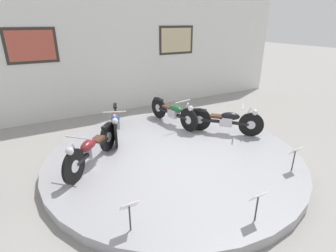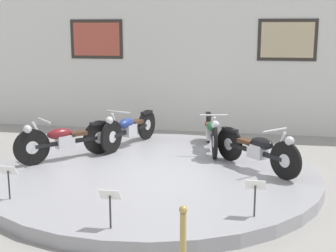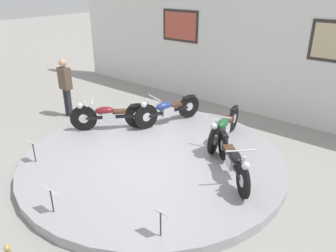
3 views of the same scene
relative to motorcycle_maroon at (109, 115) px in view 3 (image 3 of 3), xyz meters
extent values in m
plane|color=gray|center=(1.76, -0.31, -0.59)|extent=(60.00, 60.00, 0.00)
cylinder|color=#99999E|center=(1.76, -0.31, -0.49)|extent=(5.69, 5.69, 0.20)
cube|color=silver|center=(1.76, 3.88, 1.54)|extent=(14.00, 0.20, 4.26)
cube|color=#2D2823|center=(-0.64, 3.77, 1.75)|extent=(1.40, 0.02, 1.00)
cube|color=#B24C3D|center=(-0.64, 3.77, 1.75)|extent=(1.24, 0.02, 0.84)
cylinder|color=black|center=(-0.43, -0.46, -0.06)|extent=(0.49, 0.52, 0.66)
cylinder|color=silver|center=(-0.43, -0.46, -0.06)|extent=(0.21, 0.21, 0.23)
cylinder|color=black|center=(0.49, 0.52, -0.06)|extent=(0.49, 0.52, 0.66)
cylinder|color=silver|center=(0.49, 0.52, -0.06)|extent=(0.21, 0.21, 0.23)
cube|color=black|center=(0.03, 0.03, -0.06)|extent=(0.90, 0.95, 0.07)
cube|color=silver|center=(0.00, 0.00, -0.04)|extent=(0.36, 0.37, 0.24)
ellipsoid|color=maroon|center=(-0.07, -0.07, 0.12)|extent=(0.49, 0.50, 0.20)
cube|color=#472D1E|center=(0.18, 0.19, 0.08)|extent=(0.36, 0.37, 0.07)
cube|color=black|center=(0.49, 0.52, 0.22)|extent=(0.32, 0.33, 0.06)
cylinder|color=silver|center=(-0.33, -0.35, 0.14)|extent=(0.20, 0.21, 0.54)
cylinder|color=silver|center=(-0.26, -0.28, 0.40)|extent=(0.42, 0.39, 0.03)
sphere|color=silver|center=(-0.47, -0.51, 0.28)|extent=(0.15, 0.15, 0.15)
cylinder|color=black|center=(0.71, 0.62, -0.07)|extent=(0.25, 0.64, 0.66)
cylinder|color=silver|center=(0.71, 0.62, -0.07)|extent=(0.13, 0.24, 0.23)
cylinder|color=black|center=(1.12, 1.90, -0.07)|extent=(0.25, 0.64, 0.66)
cylinder|color=silver|center=(1.12, 1.90, -0.07)|extent=(0.13, 0.24, 0.23)
cube|color=black|center=(0.91, 1.26, -0.07)|extent=(0.44, 1.20, 0.07)
cube|color=silver|center=(0.90, 1.22, -0.05)|extent=(0.29, 0.37, 0.24)
ellipsoid|color=navy|center=(0.87, 1.12, 0.11)|extent=(0.35, 0.52, 0.20)
cube|color=#472D1E|center=(0.98, 1.47, 0.07)|extent=(0.29, 0.37, 0.07)
cube|color=black|center=(1.12, 1.90, 0.21)|extent=(0.20, 0.37, 0.06)
cylinder|color=silver|center=(0.75, 0.76, 0.13)|extent=(0.12, 0.25, 0.54)
cylinder|color=silver|center=(0.79, 0.86, 0.39)|extent=(0.52, 0.19, 0.03)
sphere|color=silver|center=(0.69, 0.56, 0.27)|extent=(0.15, 0.15, 0.15)
cylinder|color=black|center=(2.73, 0.60, -0.07)|extent=(0.18, 0.65, 0.65)
cylinder|color=silver|center=(2.73, 0.60, -0.07)|extent=(0.11, 0.24, 0.23)
cylinder|color=black|center=(2.48, 1.92, -0.07)|extent=(0.18, 0.65, 0.65)
cylinder|color=silver|center=(2.48, 1.92, -0.07)|extent=(0.11, 0.24, 0.23)
cube|color=black|center=(2.61, 1.26, -0.07)|extent=(0.30, 1.23, 0.07)
cube|color=silver|center=(2.62, 1.22, -0.05)|extent=(0.26, 0.35, 0.24)
ellipsoid|color=#1E562D|center=(2.63, 1.12, 0.11)|extent=(0.31, 0.51, 0.20)
cube|color=#472D1E|center=(2.57, 1.47, 0.07)|extent=(0.26, 0.35, 0.07)
cube|color=black|center=(2.48, 1.92, 0.21)|extent=(0.17, 0.37, 0.06)
cylinder|color=silver|center=(2.71, 0.74, 0.13)|extent=(0.09, 0.25, 0.54)
cylinder|color=silver|center=(2.69, 0.85, 0.39)|extent=(0.54, 0.13, 0.03)
sphere|color=silver|center=(2.75, 0.54, 0.27)|extent=(0.15, 0.15, 0.15)
cylinder|color=black|center=(3.97, -0.45, -0.08)|extent=(0.49, 0.49, 0.63)
cylinder|color=silver|center=(3.97, -0.45, -0.08)|extent=(0.20, 0.20, 0.22)
cylinder|color=black|center=(3.02, 0.51, -0.08)|extent=(0.49, 0.49, 0.63)
cylinder|color=silver|center=(3.02, 0.51, -0.08)|extent=(0.20, 0.20, 0.22)
cube|color=black|center=(3.49, 0.03, -0.08)|extent=(0.93, 0.93, 0.07)
cube|color=silver|center=(3.52, 0.00, -0.06)|extent=(0.37, 0.37, 0.24)
ellipsoid|color=black|center=(3.59, -0.07, 0.10)|extent=(0.50, 0.49, 0.20)
cube|color=#472D1E|center=(3.34, 0.18, 0.06)|extent=(0.37, 0.37, 0.07)
cube|color=black|center=(3.02, 0.51, 0.19)|extent=(0.33, 0.33, 0.06)
cylinder|color=silver|center=(3.87, -0.34, 0.12)|extent=(0.21, 0.21, 0.54)
cylinder|color=silver|center=(3.79, -0.27, 0.38)|extent=(0.40, 0.40, 0.03)
sphere|color=silver|center=(4.01, -0.49, 0.26)|extent=(0.15, 0.15, 0.15)
cylinder|color=#333338|center=(0.03, -2.11, -0.19)|extent=(0.02, 0.02, 0.42)
cube|color=white|center=(0.03, -2.11, 0.04)|extent=(0.26, 0.11, 0.15)
cylinder|color=#333338|center=(1.76, -2.81, -0.19)|extent=(0.02, 0.02, 0.42)
cube|color=white|center=(1.76, -2.81, 0.04)|extent=(0.26, 0.11, 0.15)
cylinder|color=#333338|center=(3.49, -2.11, -0.19)|extent=(0.02, 0.02, 0.42)
cube|color=white|center=(3.49, -2.11, 0.04)|extent=(0.26, 0.11, 0.15)
cylinder|color=#2D2D38|center=(-2.08, 0.16, -0.18)|extent=(0.13, 0.13, 0.83)
cylinder|color=#2D2D38|center=(-1.92, 0.16, -0.18)|extent=(0.13, 0.13, 0.83)
cube|color=brown|center=(-2.00, 0.16, 0.55)|extent=(0.36, 0.22, 0.62)
sphere|color=tan|center=(-2.00, 0.16, 1.00)|extent=(0.23, 0.23, 0.23)
sphere|color=tan|center=(2.84, -3.98, 0.39)|extent=(0.08, 0.08, 0.08)
camera|label=1|loc=(-0.89, -4.96, 2.42)|focal=28.00mm
camera|label=2|loc=(3.44, -7.96, 2.01)|focal=50.00mm
camera|label=3|loc=(5.99, -5.00, 3.13)|focal=35.00mm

